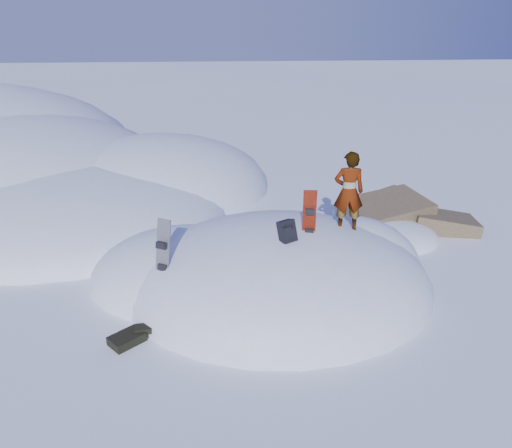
{
  "coord_description": "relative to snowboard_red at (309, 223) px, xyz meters",
  "views": [
    {
      "loc": [
        -1.34,
        -10.0,
        5.81
      ],
      "look_at": [
        -0.51,
        0.3,
        1.45
      ],
      "focal_mm": 35.0,
      "sensor_mm": 36.0,
      "label": 1
    }
  ],
  "objects": [
    {
      "name": "gear_pile",
      "position": [
        -3.71,
        -1.67,
        -1.54
      ],
      "size": [
        0.85,
        0.74,
        0.22
      ],
      "rotation": [
        0.0,
        0.0,
        0.72
      ],
      "color": "black",
      "rests_on": "ground"
    },
    {
      "name": "rock_outcrop",
      "position": [
        3.12,
        3.23,
        -1.64
      ],
      "size": [
        4.68,
        4.41,
        1.68
      ],
      "color": "brown",
      "rests_on": "ground"
    },
    {
      "name": "backpack",
      "position": [
        -0.53,
        -0.41,
        0.01
      ],
      "size": [
        0.46,
        0.51,
        0.55
      ],
      "rotation": [
        0.0,
        0.0,
        0.54
      ],
      "color": "black",
      "rests_on": "snow_mound"
    },
    {
      "name": "snowboard_red",
      "position": [
        0.0,
        0.0,
        0.0
      ],
      "size": [
        0.3,
        0.2,
        1.56
      ],
      "rotation": [
        0.0,
        0.0,
        -0.12
      ],
      "color": "#AD2209",
      "rests_on": "snow_mound"
    },
    {
      "name": "snowboard_dark",
      "position": [
        -3.12,
        -0.46,
        -0.48
      ],
      "size": [
        0.44,
        0.46,
        1.65
      ],
      "rotation": [
        0.0,
        0.0,
        -0.53
      ],
      "color": "black",
      "rests_on": "snow_mound"
    },
    {
      "name": "person",
      "position": [
        0.95,
        0.48,
        0.53
      ],
      "size": [
        0.71,
        0.5,
        1.84
      ],
      "primitive_type": "imported",
      "rotation": [
        0.0,
        0.0,
        3.05
      ],
      "color": "slate",
      "rests_on": "snow_mound"
    },
    {
      "name": "ground",
      "position": [
        -0.6,
        0.22,
        -1.65
      ],
      "size": [
        120.0,
        120.0,
        0.0
      ],
      "primitive_type": "plane",
      "color": "white",
      "rests_on": "ground"
    },
    {
      "name": "snow_mound",
      "position": [
        -0.77,
        0.46,
        -1.65
      ],
      "size": [
        8.0,
        6.0,
        3.0
      ],
      "color": "silver",
      "rests_on": "ground"
    }
  ]
}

